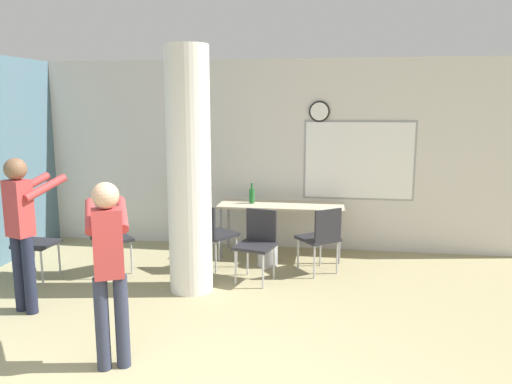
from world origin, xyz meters
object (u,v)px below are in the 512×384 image
bottle_on_table (252,196)px  person_watching_back (22,223)px  chair_table_left (213,231)px  chair_table_front (257,240)px  folding_table (281,208)px  chair_by_left_wall (31,239)px  chair_near_pillar (106,235)px  person_playing_front (109,260)px  chair_table_right (321,235)px

bottle_on_table → person_watching_back: person_watching_back is taller
bottle_on_table → chair_table_left: 0.89m
chair_table_left → chair_table_front: size_ratio=1.00×
folding_table → chair_table_front: chair_table_front is taller
bottle_on_table → chair_by_left_wall: 2.94m
folding_table → bottle_on_table: bearing=179.2°
folding_table → person_watching_back: bearing=-136.1°
chair_near_pillar → person_playing_front: (1.06, -2.16, 0.41)m
folding_table → chair_table_right: 0.94m
chair_table_left → person_playing_front: bearing=-95.2°
bottle_on_table → chair_table_left: (-0.41, -0.71, -0.36)m
folding_table → chair_near_pillar: bearing=-152.3°
chair_near_pillar → chair_table_right: bearing=8.6°
chair_table_front → person_watching_back: size_ratio=0.53×
bottle_on_table → chair_table_front: size_ratio=0.34×
person_watching_back → chair_table_left: bearing=45.6°
chair_near_pillar → chair_table_front: 1.94m
chair_by_left_wall → chair_table_front: 2.81m
bottle_on_table → chair_near_pillar: 2.07m
folding_table → bottle_on_table: 0.46m
folding_table → person_watching_back: person_watching_back is taller
folding_table → chair_by_left_wall: size_ratio=2.03×
chair_table_left → person_watching_back: person_watching_back is taller
chair_by_left_wall → person_watching_back: 1.16m
person_watching_back → person_playing_front: bearing=-34.2°
folding_table → person_watching_back: (-2.44, -2.35, 0.26)m
chair_table_right → chair_near_pillar: size_ratio=1.00×
chair_table_left → person_playing_front: person_playing_front is taller
bottle_on_table → person_playing_front: bearing=-101.1°
chair_table_right → chair_by_left_wall: size_ratio=1.00×
chair_table_right → chair_near_pillar: bearing=-171.4°
bottle_on_table → chair_table_right: 1.28m
chair_table_front → person_watching_back: person_watching_back is taller
chair_near_pillar → person_playing_front: 2.44m
chair_near_pillar → folding_table: bearing=27.7°
person_playing_front → chair_table_front: bearing=68.5°
chair_near_pillar → person_watching_back: 1.35m
chair_table_front → person_playing_front: person_playing_front is taller
chair_by_left_wall → chair_table_front: size_ratio=1.00×
chair_by_left_wall → person_playing_front: (1.91, -1.87, 0.41)m
folding_table → bottle_on_table: size_ratio=6.01×
person_watching_back → chair_near_pillar: bearing=75.7°
chair_table_front → person_playing_front: size_ratio=0.56×
folding_table → chair_by_left_wall: 3.30m
chair_table_right → person_watching_back: person_watching_back is taller
folding_table → chair_table_front: 1.09m
folding_table → chair_near_pillar: 2.41m
chair_table_right → chair_table_left: size_ratio=1.00×
chair_table_left → chair_table_front: bearing=-28.3°
bottle_on_table → chair_near_pillar: bearing=-146.6°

